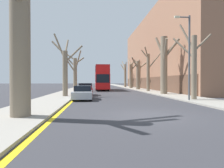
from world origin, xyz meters
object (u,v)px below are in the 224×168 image
at_px(street_tree_right_2, 148,71).
at_px(lamp_post, 188,53).
at_px(street_tree_left_2, 74,71).
at_px(street_tree_right_3, 138,74).
at_px(street_tree_left_1, 65,69).
at_px(double_decker_bus, 102,77).
at_px(street_tree_left_0, 22,33).
at_px(street_tree_right_4, 131,74).
at_px(street_tree_right_5, 125,74).
at_px(street_tree_right_1, 164,63).
at_px(street_tree_right_0, 193,64).
at_px(parked_car_1, 86,90).
at_px(parked_car_0, 83,93).

distance_m(street_tree_right_2, lamp_post, 15.89).
distance_m(street_tree_left_2, street_tree_right_3, 13.65).
height_order(street_tree_left_2, lamp_post, street_tree_left_2).
xyz_separation_m(street_tree_left_1, lamp_post, (11.13, -5.78, 1.02)).
xyz_separation_m(street_tree_left_1, street_tree_left_2, (-0.08, 11.15, 0.28)).
bearing_deg(street_tree_right_2, double_decker_bus, 139.50).
bearing_deg(street_tree_left_0, street_tree_right_4, 72.29).
bearing_deg(street_tree_right_5, street_tree_left_0, -104.45).
relative_size(street_tree_left_0, street_tree_right_3, 1.27).
bearing_deg(lamp_post, street_tree_right_1, 83.54).
distance_m(street_tree_right_4, lamp_post, 31.31).
bearing_deg(street_tree_left_1, street_tree_right_4, 64.67).
bearing_deg(street_tree_right_3, street_tree_right_4, 89.43).
distance_m(street_tree_right_0, street_tree_right_1, 7.67).
relative_size(street_tree_left_2, street_tree_right_1, 0.98).
xyz_separation_m(double_decker_bus, lamp_post, (6.53, -22.21, 1.53)).
distance_m(street_tree_right_2, parked_car_1, 12.93).
relative_size(street_tree_left_2, street_tree_right_4, 1.00).
xyz_separation_m(parked_car_1, lamp_post, (9.01, -8.04, 3.41)).
bearing_deg(street_tree_right_0, street_tree_right_4, 89.88).
xyz_separation_m(street_tree_right_4, lamp_post, (-0.94, -31.29, 0.61)).
distance_m(street_tree_right_0, street_tree_right_2, 15.07).
bearing_deg(street_tree_right_3, parked_car_1, -122.92).
height_order(street_tree_right_1, double_decker_bus, street_tree_right_1).
xyz_separation_m(street_tree_right_5, parked_car_0, (-9.71, -36.85, -3.11)).
relative_size(street_tree_right_2, parked_car_0, 1.61).
bearing_deg(parked_car_1, street_tree_right_0, -36.23).
distance_m(street_tree_right_0, parked_car_0, 10.41).
height_order(street_tree_right_3, parked_car_1, street_tree_right_3).
xyz_separation_m(street_tree_right_2, parked_car_1, (-9.93, -7.82, -2.75)).
bearing_deg(street_tree_left_1, parked_car_1, 46.78).
relative_size(street_tree_right_0, parked_car_1, 1.74).
bearing_deg(street_tree_right_4, street_tree_right_3, -90.57).
xyz_separation_m(street_tree_right_1, parked_car_0, (-9.96, -5.83, -3.40)).
height_order(parked_car_0, lamp_post, lamp_post).
bearing_deg(street_tree_right_5, street_tree_right_3, -89.40).
bearing_deg(double_decker_bus, parked_car_0, -97.22).
xyz_separation_m(street_tree_left_1, street_tree_right_1, (12.09, 2.64, 0.94)).
bearing_deg(street_tree_left_2, lamp_post, -56.49).
relative_size(street_tree_right_0, street_tree_right_4, 0.95).
bearing_deg(parked_car_1, double_decker_bus, 80.06).
bearing_deg(parked_car_0, street_tree_left_1, 123.63).
xyz_separation_m(street_tree_right_0, street_tree_right_2, (0.04, 15.06, 0.14)).
distance_m(street_tree_left_0, street_tree_right_5, 47.83).
relative_size(street_tree_right_1, street_tree_right_5, 0.98).
xyz_separation_m(street_tree_left_2, double_decker_bus, (4.68, 5.28, -0.79)).
xyz_separation_m(street_tree_left_1, street_tree_right_0, (12.02, -4.99, 0.21)).
bearing_deg(street_tree_right_1, street_tree_left_1, -167.67).
height_order(street_tree_left_0, street_tree_left_2, street_tree_left_0).
bearing_deg(street_tree_left_0, street_tree_left_2, 89.92).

